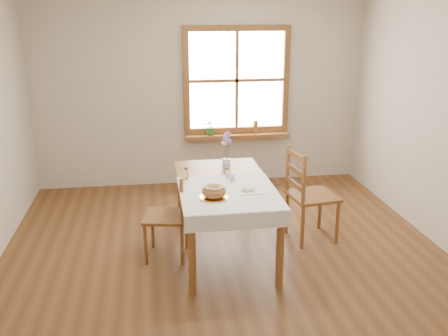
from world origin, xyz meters
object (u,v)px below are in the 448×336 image
Objects in this scene: chair_left at (166,215)px; flower_vase at (226,164)px; dining_table at (224,191)px; chair_right at (313,194)px; bread_plate at (214,197)px.

chair_left is 0.90m from flower_vase.
chair_right reaches higher than dining_table.
chair_right reaches higher than flower_vase.
chair_right is 0.98m from flower_vase.
bread_plate is (-0.16, -0.44, 0.10)m from dining_table.
chair_left is 0.89× the size of chair_right.
dining_table is at bearing 91.86° from chair_right.
flower_vase is at bearing 63.91° from chair_right.
chair_right is 1.32m from bread_plate.
bread_plate is at bearing 110.02° from chair_right.
chair_right is at bearing 28.06° from bread_plate.
dining_table is 1.01m from chair_right.
chair_left is 1.58m from chair_right.
chair_left is at bearing -144.60° from flower_vase.
flower_vase is at bearing 78.44° from dining_table.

